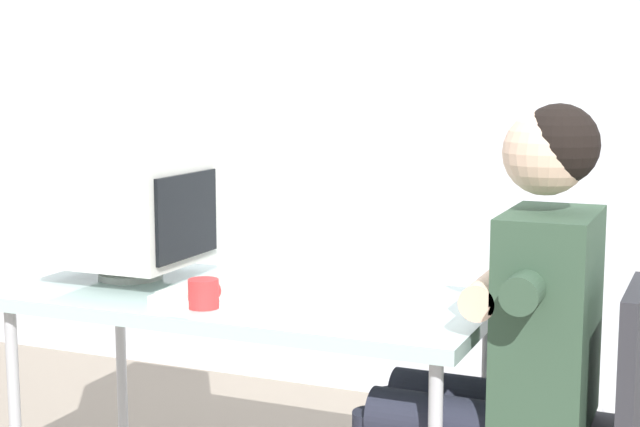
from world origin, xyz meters
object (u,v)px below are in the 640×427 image
at_px(crt_monitor, 130,213).
at_px(keyboard, 208,286).
at_px(desk, 249,311).
at_px(desk_mug, 204,293).
at_px(office_chair, 578,426).
at_px(person_seated, 506,332).

distance_m(crt_monitor, keyboard, 0.37).
height_order(desk, desk_mug, desk_mug).
height_order(office_chair, person_seated, person_seated).
height_order(keyboard, office_chair, office_chair).
distance_m(crt_monitor, person_seated, 1.23).
distance_m(keyboard, person_seated, 0.89).
bearing_deg(desk_mug, office_chair, 8.64).
xyz_separation_m(crt_monitor, desk_mug, (0.40, -0.24, -0.17)).
distance_m(office_chair, desk_mug, 1.04).
bearing_deg(desk_mug, desk, 80.18).
relative_size(office_chair, desk_mug, 9.07).
xyz_separation_m(crt_monitor, office_chair, (1.39, -0.09, -0.45)).
distance_m(office_chair, person_seated, 0.29).
bearing_deg(crt_monitor, desk_mug, -31.13).
bearing_deg(crt_monitor, person_seated, -4.38).
bearing_deg(desk_mug, crt_monitor, 148.87).
height_order(desk, person_seated, person_seated).
xyz_separation_m(desk, desk_mug, (-0.03, -0.20, 0.09)).
relative_size(person_seated, desk_mug, 13.65).
bearing_deg(person_seated, crt_monitor, 175.62).
bearing_deg(desk, keyboard, -170.15).
relative_size(office_chair, person_seated, 0.66).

